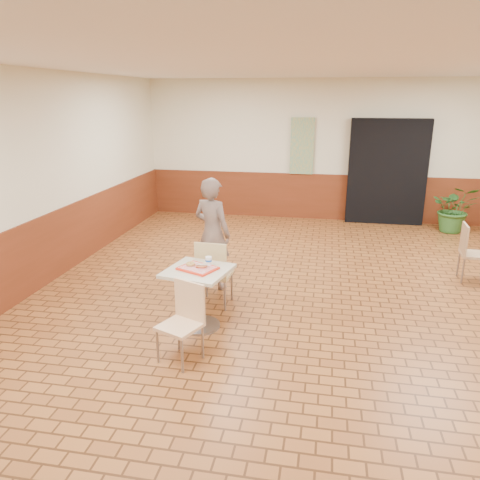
% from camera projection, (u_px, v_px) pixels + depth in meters
% --- Properties ---
extents(room_shell, '(8.01, 10.01, 3.01)m').
position_uv_depth(room_shell, '(329.00, 199.00, 5.33)').
color(room_shell, brown).
rests_on(room_shell, ground).
extents(wainscot_band, '(8.00, 10.00, 1.00)m').
position_uv_depth(wainscot_band, '(324.00, 281.00, 5.63)').
color(wainscot_band, '#602812').
rests_on(wainscot_band, ground).
extents(corridor_doorway, '(1.60, 0.22, 2.20)m').
position_uv_depth(corridor_doorway, '(387.00, 172.00, 9.82)').
color(corridor_doorway, black).
rests_on(corridor_doorway, ground).
extents(promo_poster, '(0.50, 0.03, 1.20)m').
position_uv_depth(promo_poster, '(302.00, 146.00, 10.05)').
color(promo_poster, gray).
rests_on(promo_poster, wainscot_band).
extents(main_table, '(0.69, 0.69, 0.73)m').
position_uv_depth(main_table, '(198.00, 288.00, 5.44)').
color(main_table, beige).
rests_on(main_table, ground).
extents(chair_main_front, '(0.50, 0.50, 0.82)m').
position_uv_depth(chair_main_front, '(184.00, 318.00, 4.78)').
color(chair_main_front, '#E9BC8B').
rests_on(chair_main_front, ground).
extents(chair_main_back, '(0.43, 0.43, 0.90)m').
position_uv_depth(chair_main_back, '(213.00, 270.00, 5.97)').
color(chair_main_back, '#D4BD7F').
rests_on(chair_main_back, ground).
extents(customer, '(0.68, 0.57, 1.58)m').
position_uv_depth(customer, '(212.00, 233.00, 6.54)').
color(customer, '#74625A').
rests_on(customer, ground).
extents(serving_tray, '(0.41, 0.32, 0.03)m').
position_uv_depth(serving_tray, '(198.00, 268.00, 5.36)').
color(serving_tray, red).
rests_on(serving_tray, main_table).
extents(ring_donut, '(0.13, 0.13, 0.03)m').
position_uv_depth(ring_donut, '(191.00, 264.00, 5.42)').
color(ring_donut, '#BD8E45').
rests_on(ring_donut, serving_tray).
extents(long_john_donut, '(0.15, 0.09, 0.04)m').
position_uv_depth(long_john_donut, '(202.00, 266.00, 5.34)').
color(long_john_donut, '#D7723F').
rests_on(long_john_donut, serving_tray).
extents(paper_cup, '(0.08, 0.08, 0.10)m').
position_uv_depth(paper_cup, '(209.00, 261.00, 5.43)').
color(paper_cup, white).
rests_on(paper_cup, serving_tray).
extents(chair_second_left, '(0.42, 0.42, 0.85)m').
position_uv_depth(chair_second_left, '(470.00, 250.00, 6.86)').
color(chair_second_left, tan).
rests_on(chair_second_left, ground).
extents(potted_plant, '(0.98, 0.88, 0.95)m').
position_uv_depth(potted_plant, '(455.00, 209.00, 9.32)').
color(potted_plant, '#30692A').
rests_on(potted_plant, ground).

